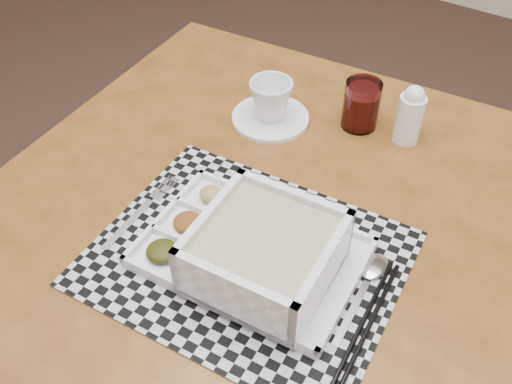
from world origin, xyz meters
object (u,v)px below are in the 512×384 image
Objects in this scene: cup at (271,100)px; creamer_bottle at (410,115)px; serving_tray at (259,254)px; juice_glass at (361,106)px; dining_table at (271,239)px.

cup is 0.26m from creamer_bottle.
serving_tray is 0.37m from cup.
juice_glass is (0.15, 0.08, -0.01)m from cup.
dining_table is 3.01× the size of serving_tray.
cup is 0.88× the size of juice_glass.
juice_glass is 0.81× the size of creamer_bottle.
creamer_bottle reaches higher than serving_tray.
creamer_bottle is at bearing 82.53° from serving_tray.
creamer_bottle is at bearing 11.08° from cup.
juice_glass is (0.02, 0.28, 0.12)m from dining_table.
serving_tray is at bearing -84.63° from juice_glass.
serving_tray reaches higher than cup.
serving_tray is 0.40m from juice_glass.
cup is at bearing -151.28° from juice_glass.
serving_tray is (0.05, -0.12, 0.11)m from dining_table.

